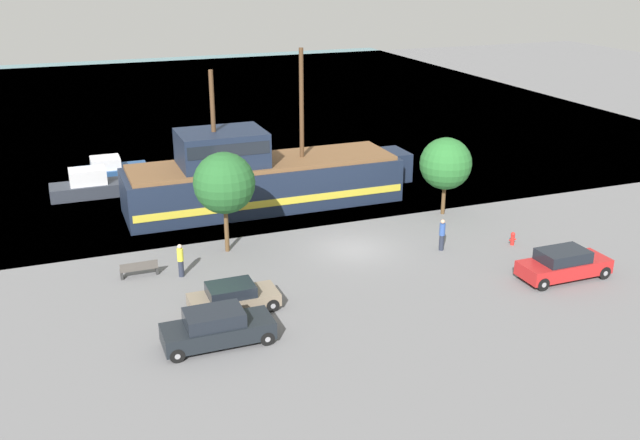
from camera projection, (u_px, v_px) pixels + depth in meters
ground_plane at (354, 249)px, 39.56m from camera, size 160.00×160.00×0.00m
water_surface at (193, 105)px, 78.04m from camera, size 80.00×80.00×0.00m
pirate_ship at (260, 178)px, 45.79m from camera, size 18.96×4.96×9.97m
moored_boat_dockside at (94, 185)px, 48.21m from camera, size 5.95×2.11×1.91m
moored_boat_outer at (110, 170)px, 52.01m from camera, size 5.12×2.43×1.59m
parked_car_curb_front at (564, 264)px, 35.73m from camera, size 4.68×1.86×1.55m
parked_car_curb_mid at (217, 328)px, 29.62m from camera, size 4.61×1.87×1.57m
parked_car_curb_rear at (233, 297)px, 32.56m from camera, size 4.07×1.82×1.29m
fire_hydrant at (513, 238)px, 40.01m from camera, size 0.42×0.25×0.76m
bench_promenade_east at (139, 269)px, 36.00m from camera, size 1.87×0.45×0.85m
pedestrian_walking_near at (442, 235)px, 39.14m from camera, size 0.32×0.32×1.79m
pedestrian_walking_far at (181, 260)px, 35.90m from camera, size 0.32×0.32×1.75m
tree_row_east at (224, 183)px, 37.96m from camera, size 3.32×3.32×5.59m
tree_row_mideast at (446, 164)px, 43.87m from camera, size 3.22×3.22×4.89m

